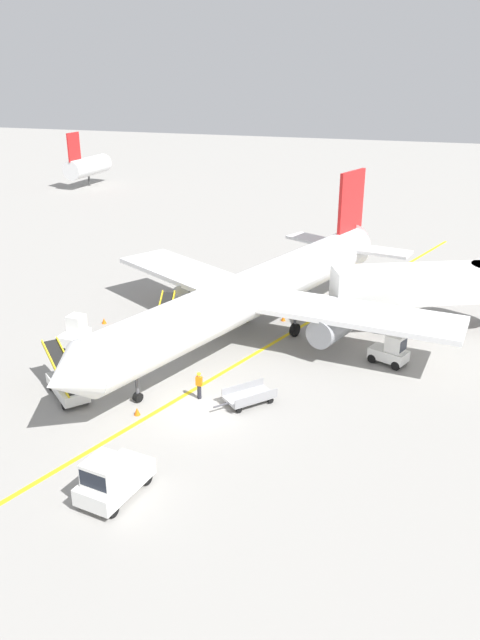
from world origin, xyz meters
The scene contains 15 objects.
ground_plane centered at (0.00, 0.00, 0.00)m, with size 300.00×300.00×0.00m, color gray.
taxi_line_yellow centered at (-0.47, 5.00, 0.00)m, with size 0.30×80.00×0.01m, color yellow.
airliner centered at (-0.31, 11.01, 3.42)m, with size 27.70×34.51×10.10m.
jet_bridge centered at (11.30, 16.10, 3.54)m, with size 12.72×7.81×4.85m.
pushback_tug centered at (-0.93, -8.53, 0.99)m, with size 2.37×3.82×2.20m.
baggage_tug_near_wing centered at (-11.79, 5.24, 0.93)m, with size 1.39×2.43×2.10m.
baggage_tug_by_cargo_door centered at (9.24, 9.29, 0.93)m, with size 2.70×2.06×2.10m.
belt_loader_forward_hold centered at (-8.20, -1.19, 0.78)m, with size 4.66×4.14×2.59m.
belt_loader_aft_hold centered at (-6.53, 8.32, 0.78)m, with size 2.59×5.16×2.59m.
baggage_cart_loaded centered at (2.20, 1.42, 0.47)m, with size 3.05×3.38×0.94m.
ground_crew_marshaller centered at (-0.74, 1.03, 0.91)m, with size 0.36×0.24×1.70m.
safety_cone_nose_left centered at (-11.97, 9.28, 0.22)m, with size 0.36×0.36×0.44m, color orange.
safety_cone_nose_right centered at (0.68, 14.27, 0.22)m, with size 0.36×0.36×0.44m, color orange.
safety_cone_wingtip_left centered at (-3.29, -1.83, 0.22)m, with size 0.36×0.36×0.44m, color orange.
distant_aircraft_far_left centered at (-45.64, 61.27, 3.22)m, with size 3.00×10.10×8.80m.
Camera 1 is at (11.87, -28.10, 17.76)m, focal length 34.64 mm.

